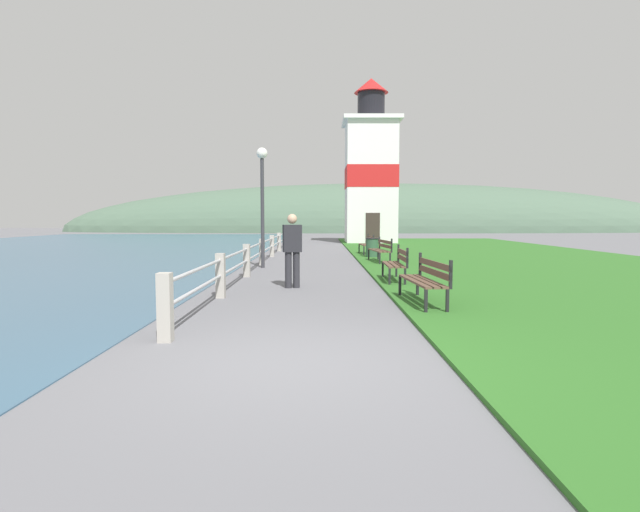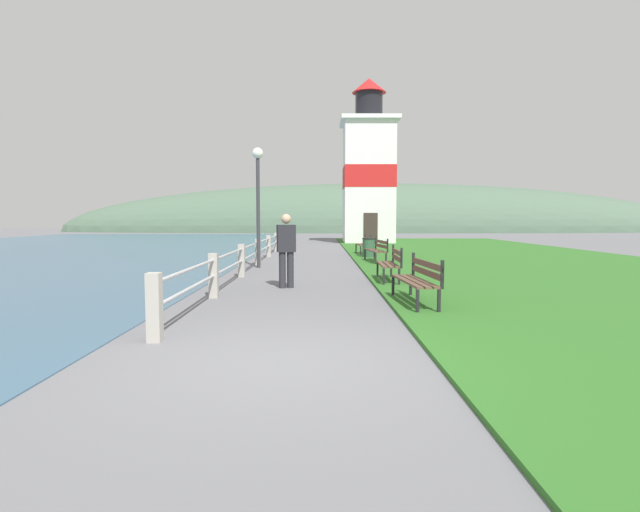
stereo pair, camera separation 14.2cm
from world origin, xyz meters
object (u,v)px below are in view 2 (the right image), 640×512
at_px(park_bench_by_lighthouse, 366,243).
at_px(trash_bin, 370,248).
at_px(person_strolling, 288,248).
at_px(lamp_post, 259,185).
at_px(park_bench_near, 420,277).
at_px(park_bench_far, 379,249).
at_px(park_bench_midway, 393,262).
at_px(lighthouse, 370,173).

xyz_separation_m(park_bench_by_lighthouse, trash_bin, (0.01, -1.79, -0.11)).
height_order(person_strolling, lamp_post, lamp_post).
relative_size(park_bench_near, park_bench_by_lighthouse, 1.19).
relative_size(park_bench_far, trash_bin, 2.35).
bearing_deg(park_bench_near, park_bench_by_lighthouse, -94.77).
height_order(park_bench_midway, person_strolling, person_strolling).
height_order(park_bench_midway, trash_bin, park_bench_midway).
relative_size(park_bench_far, park_bench_by_lighthouse, 1.19).
bearing_deg(park_bench_by_lighthouse, park_bench_near, 86.28).
distance_m(lighthouse, lamp_post, 17.85).
height_order(lighthouse, person_strolling, lighthouse).
xyz_separation_m(person_strolling, trash_bin, (2.80, 8.80, -0.52)).
distance_m(lighthouse, person_strolling, 22.45).
xyz_separation_m(person_strolling, lamp_post, (-1.25, 4.83, 1.79)).
bearing_deg(trash_bin, park_bench_midway, -91.34).
relative_size(park_bench_far, lamp_post, 0.50).
bearing_deg(park_bench_by_lighthouse, park_bench_midway, 85.88).
height_order(park_bench_midway, lamp_post, lamp_post).
bearing_deg(park_bench_by_lighthouse, park_bench_far, 88.58).
bearing_deg(trash_bin, park_bench_far, -87.31).
bearing_deg(park_bench_far, lamp_post, 16.08).
bearing_deg(park_bench_near, park_bench_midway, -93.63).
bearing_deg(trash_bin, park_bench_by_lighthouse, 90.43).
xyz_separation_m(park_bench_far, lighthouse, (1.12, 15.24, 4.11)).
distance_m(park_bench_midway, lighthouse, 21.27).
xyz_separation_m(park_bench_midway, park_bench_far, (0.29, 5.58, 0.00)).
bearing_deg(trash_bin, person_strolling, -107.66).
xyz_separation_m(lighthouse, lamp_post, (-5.28, -16.94, -1.91)).
height_order(park_bench_near, lighthouse, lighthouse).
distance_m(trash_bin, lamp_post, 6.12).
relative_size(person_strolling, lamp_post, 0.44).
distance_m(park_bench_near, park_bench_by_lighthouse, 13.02).
bearing_deg(park_bench_near, person_strolling, -46.74).
height_order(park_bench_by_lighthouse, trash_bin, park_bench_by_lighthouse).
relative_size(lighthouse, person_strolling, 6.20).
bearing_deg(person_strolling, trash_bin, -31.11).
height_order(park_bench_midway, lighthouse, lighthouse).
distance_m(park_bench_midway, trash_bin, 7.85).
bearing_deg(park_bench_far, park_bench_near, 82.21).
distance_m(park_bench_near, park_bench_far, 8.97).
relative_size(park_bench_near, lamp_post, 0.50).
bearing_deg(lighthouse, park_bench_near, -93.26).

